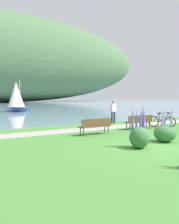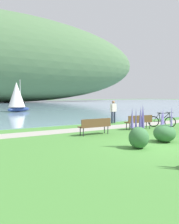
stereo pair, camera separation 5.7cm
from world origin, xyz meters
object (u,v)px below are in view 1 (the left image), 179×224
(bicycle_leaning_near_bench, at_px, (162,121))
(person_at_shoreline, at_px, (113,110))
(sailboat_toward_hillside, at_px, (16,97))
(park_bench_near_camera, at_px, (139,121))
(park_bench_further_along, at_px, (95,125))

(bicycle_leaning_near_bench, xyz_separation_m, person_at_shoreline, (-1.41, 3.45, 0.58))
(person_at_shoreline, xyz_separation_m, sailboat_toward_hillside, (-3.22, 15.95, 0.98))
(bicycle_leaning_near_bench, height_order, person_at_shoreline, person_at_shoreline)
(park_bench_near_camera, height_order, sailboat_toward_hillside, sailboat_toward_hillside)
(park_bench_near_camera, height_order, park_bench_further_along, same)
(park_bench_further_along, xyz_separation_m, bicycle_leaning_near_bench, (5.39, 0.28, -0.12))
(person_at_shoreline, bearing_deg, sailboat_toward_hillside, 101.40)
(person_at_shoreline, relative_size, sailboat_toward_hillside, 0.42)
(person_at_shoreline, bearing_deg, park_bench_further_along, -136.89)
(bicycle_leaning_near_bench, height_order, sailboat_toward_hillside, sailboat_toward_hillside)
(park_bench_further_along, distance_m, person_at_shoreline, 5.48)
(park_bench_near_camera, distance_m, park_bench_further_along, 3.46)
(park_bench_further_along, relative_size, sailboat_toward_hillside, 0.44)
(park_bench_further_along, xyz_separation_m, person_at_shoreline, (3.98, 3.73, 0.46))
(park_bench_near_camera, bearing_deg, park_bench_further_along, -174.33)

